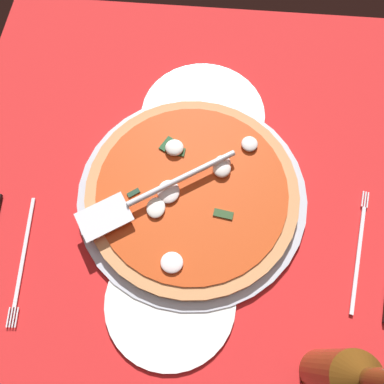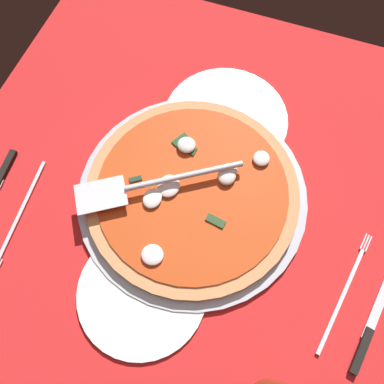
{
  "view_description": "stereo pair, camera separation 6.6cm",
  "coord_description": "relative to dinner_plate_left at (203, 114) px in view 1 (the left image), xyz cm",
  "views": [
    {
      "loc": [
        25.55,
        0.71,
        63.2
      ],
      "look_at": [
        0.19,
        -1.45,
        2.33
      ],
      "focal_mm": 35.79,
      "sensor_mm": 36.0,
      "label": 1
    },
    {
      "loc": [
        24.14,
        7.15,
        63.2
      ],
      "look_at": [
        0.19,
        -1.45,
        2.33
      ],
      "focal_mm": 35.79,
      "sensor_mm": 36.0,
      "label": 2
    }
  ],
  "objects": [
    {
      "name": "pizza_server",
      "position": [
        19.13,
        -7.3,
        4.23
      ],
      "size": [
        18.36,
        25.66,
        1.0
      ],
      "rotation": [
        0.0,
        0.0,
        5.29
      ],
      "color": "silver",
      "rests_on": "pizza"
    },
    {
      "name": "beer_bottle",
      "position": [
        43.93,
        20.94,
        9.33
      ],
      "size": [
        6.73,
        6.73,
        25.3
      ],
      "color": "#5A3510",
      "rests_on": "ground_plane"
    },
    {
      "name": "dinner_plate_left",
      "position": [
        0.0,
        0.0,
        0.0
      ],
      "size": [
        23.84,
        23.84,
        1.0
      ],
      "primitive_type": "cylinder",
      "color": "white",
      "rests_on": "ground_plane"
    },
    {
      "name": "pizza",
      "position": [
        17.22,
        -0.69,
        1.64
      ],
      "size": [
        36.92,
        36.92,
        3.14
      ],
      "color": "tan",
      "rests_on": "pizza_pan"
    },
    {
      "name": "place_setting_near",
      "position": [
        29.5,
        -30.9,
        -0.15
      ],
      "size": [
        21.58,
        15.05,
        1.4
      ],
      "rotation": [
        0.0,
        0.0,
        0.08
      ],
      "color": "white",
      "rests_on": "ground_plane"
    },
    {
      "name": "ground_plane",
      "position": [
        17.08,
        0.77,
        -1.0
      ],
      "size": [
        91.06,
        91.06,
        0.8
      ],
      "primitive_type": "cube",
      "color": "red"
    },
    {
      "name": "dinner_plate_right",
      "position": [
        35.61,
        -2.57,
        0.0
      ],
      "size": [
        20.78,
        20.78,
        1.0
      ],
      "primitive_type": "cylinder",
      "color": "white",
      "rests_on": "ground_plane"
    },
    {
      "name": "checker_pattern",
      "position": [
        17.08,
        0.77,
        -0.55
      ],
      "size": [
        91.06,
        91.06,
        0.1
      ],
      "color": "silver",
      "rests_on": "ground_plane"
    },
    {
      "name": "place_setting_far",
      "position": [
        26.79,
        30.36,
        -0.14
      ],
      "size": [
        22.29,
        15.01,
        1.4
      ],
      "rotation": [
        0.0,
        0.0,
        2.95
      ],
      "color": "white",
      "rests_on": "ground_plane"
    },
    {
      "name": "pizza_pan",
      "position": [
        17.27,
        -0.68,
        0.12
      ],
      "size": [
        40.21,
        40.21,
        1.23
      ],
      "primitive_type": "cylinder",
      "color": "#B1B6C4",
      "rests_on": "ground_plane"
    }
  ]
}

